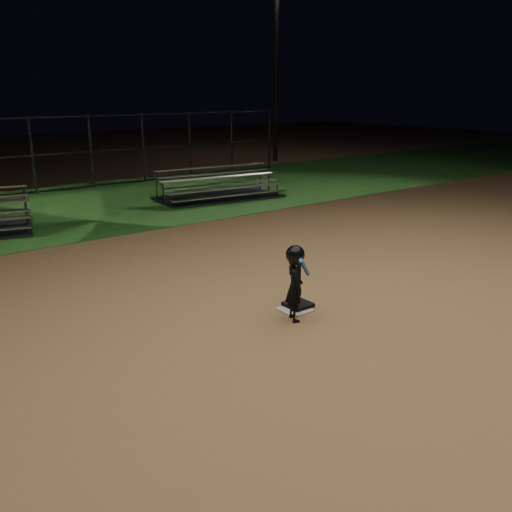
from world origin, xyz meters
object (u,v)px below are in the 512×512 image
(home_plate, at_px, (295,310))
(light_pole_right, at_px, (277,53))
(child_batter, at_px, (295,281))
(bleacher_right, at_px, (219,192))
(batting_tee, at_px, (298,298))

(home_plate, relative_size, light_pole_right, 0.05)
(light_pole_right, bearing_deg, child_batter, -128.86)
(child_batter, relative_size, bleacher_right, 0.28)
(home_plate, relative_size, child_batter, 0.39)
(child_batter, xyz_separation_m, bleacher_right, (4.60, 8.79, -0.42))
(home_plate, bearing_deg, batting_tee, 26.79)
(home_plate, xyz_separation_m, light_pole_right, (12.00, 14.94, 4.93))
(batting_tee, height_order, bleacher_right, bleacher_right)
(batting_tee, bearing_deg, light_pole_right, 51.39)
(home_plate, bearing_deg, light_pole_right, 51.23)
(bleacher_right, bearing_deg, batting_tee, -109.55)
(home_plate, distance_m, batting_tee, 0.20)
(home_plate, relative_size, bleacher_right, 0.11)
(batting_tee, height_order, child_batter, child_batter)
(child_batter, distance_m, light_pole_right, 20.01)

